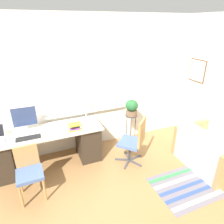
% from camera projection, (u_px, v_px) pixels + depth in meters
% --- Properties ---
extents(ground_plane, '(14.00, 14.00, 0.00)m').
position_uv_depth(ground_plane, '(88.00, 166.00, 3.84)').
color(ground_plane, '#9E7042').
extents(wall_back_with_window, '(9.00, 0.12, 2.70)m').
position_uv_depth(wall_back_with_window, '(74.00, 88.00, 3.90)').
color(wall_back_with_window, white).
rests_on(wall_back_with_window, ground_plane).
extents(wall_right_with_picture, '(0.08, 9.00, 2.70)m').
position_uv_depth(wall_right_with_picture, '(206.00, 83.00, 4.21)').
color(wall_right_with_picture, white).
rests_on(wall_right_with_picture, ground_plane).
extents(desk, '(2.03, 0.65, 0.74)m').
position_uv_depth(desk, '(48.00, 147.00, 3.72)').
color(desk, beige).
rests_on(desk, ground_plane).
extents(monitor, '(0.42, 0.16, 0.46)m').
position_uv_depth(monitor, '(25.00, 118.00, 3.51)').
color(monitor, silver).
rests_on(monitor, desk).
extents(keyboard, '(0.40, 0.14, 0.02)m').
position_uv_depth(keyboard, '(28.00, 138.00, 3.35)').
color(keyboard, black).
rests_on(keyboard, desk).
extents(mouse, '(0.04, 0.07, 0.04)m').
position_uv_depth(mouse, '(46.00, 135.00, 3.43)').
color(mouse, silver).
rests_on(mouse, desk).
extents(desk_lamp, '(0.14, 0.14, 0.47)m').
position_uv_depth(desk_lamp, '(85.00, 102.00, 3.87)').
color(desk_lamp, white).
rests_on(desk_lamp, desk).
extents(book_stack, '(0.23, 0.17, 0.13)m').
position_uv_depth(book_stack, '(74.00, 127.00, 3.59)').
color(book_stack, yellow).
rests_on(book_stack, desk).
extents(desk_chair_wooden, '(0.40, 0.41, 0.83)m').
position_uv_depth(desk_chair_wooden, '(29.00, 171.00, 3.03)').
color(desk_chair_wooden, '#B2844C').
rests_on(desk_chair_wooden, ground_plane).
extents(office_chair_swivel, '(0.59, 0.59, 0.95)m').
position_uv_depth(office_chair_swivel, '(134.00, 141.00, 3.76)').
color(office_chair_swivel, '#47474C').
rests_on(office_chair_swivel, ground_plane).
extents(couch_loveseat, '(0.82, 1.16, 0.82)m').
position_uv_depth(couch_loveseat, '(208.00, 152.00, 3.76)').
color(couch_loveseat, beige).
rests_on(couch_loveseat, ground_plane).
extents(plant_stand, '(0.26, 0.26, 0.72)m').
position_uv_depth(plant_stand, '(131.00, 119.00, 4.28)').
color(plant_stand, '#333338').
rests_on(plant_stand, ground_plane).
extents(potted_plant, '(0.27, 0.27, 0.34)m').
position_uv_depth(potted_plant, '(132.00, 107.00, 4.17)').
color(potted_plant, brown).
rests_on(potted_plant, plant_stand).
extents(floor_rug_striped, '(1.02, 0.84, 0.01)m').
position_uv_depth(floor_rug_striped, '(185.00, 187.00, 3.34)').
color(floor_rug_striped, slate).
rests_on(floor_rug_striped, ground_plane).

